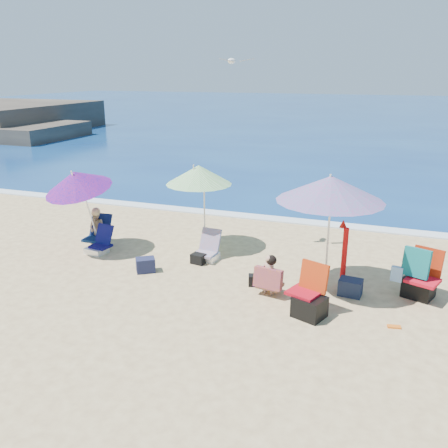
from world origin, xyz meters
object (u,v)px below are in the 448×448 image
(chair_navy, at_px, (99,246))
(chair_rainbow, at_px, (207,252))
(umbrella_blue, at_px, (76,181))
(person_left, at_px, (97,228))
(furled_umbrella, at_px, (344,252))
(camp_chair_left, at_px, (309,301))
(camp_chair_right, at_px, (419,279))
(umbrella_striped, at_px, (199,175))
(umbrella_turquoise, at_px, (331,189))
(person_center, at_px, (269,276))
(seagull, at_px, (232,61))

(chair_navy, bearing_deg, chair_rainbow, 9.69)
(umbrella_blue, xyz_separation_m, person_left, (0.08, 0.53, -1.29))
(umbrella_blue, xyz_separation_m, furled_umbrella, (6.03, 0.05, -0.97))
(camp_chair_left, distance_m, camp_chair_right, 2.30)
(umbrella_striped, height_order, chair_navy, umbrella_striped)
(umbrella_turquoise, relative_size, chair_rainbow, 3.44)
(person_center, xyz_separation_m, seagull, (-1.52, 2.29, 3.93))
(umbrella_turquoise, distance_m, umbrella_blue, 5.73)
(umbrella_striped, bearing_deg, camp_chair_right, -12.62)
(umbrella_striped, height_order, umbrella_blue, umbrella_blue)
(umbrella_blue, relative_size, camp_chair_left, 2.29)
(umbrella_turquoise, relative_size, camp_chair_right, 2.30)
(seagull, bearing_deg, camp_chair_left, -49.87)
(chair_navy, bearing_deg, umbrella_blue, -166.56)
(umbrella_turquoise, bearing_deg, camp_chair_right, 7.95)
(umbrella_striped, distance_m, chair_rainbow, 1.81)
(seagull, bearing_deg, furled_umbrella, -27.67)
(chair_rainbow, xyz_separation_m, seagull, (0.24, 0.99, 4.14))
(camp_chair_left, bearing_deg, umbrella_blue, 166.80)
(umbrella_blue, distance_m, chair_navy, 1.62)
(umbrella_blue, height_order, seagull, seagull)
(person_center, relative_size, person_left, 0.84)
(umbrella_striped, distance_m, umbrella_blue, 2.80)
(furled_umbrella, bearing_deg, person_center, -147.68)
(umbrella_turquoise, relative_size, umbrella_striped, 1.12)
(furled_umbrella, relative_size, chair_rainbow, 2.05)
(chair_navy, height_order, person_center, person_center)
(chair_rainbow, relative_size, person_center, 0.83)
(umbrella_blue, distance_m, camp_chair_right, 7.57)
(umbrella_striped, distance_m, furled_umbrella, 3.83)
(furled_umbrella, xyz_separation_m, person_center, (-1.29, -0.82, -0.36))
(camp_chair_right, xyz_separation_m, person_left, (-7.37, 0.45, 0.07))
(chair_navy, distance_m, chair_rainbow, 2.62)
(umbrella_turquoise, xyz_separation_m, seagull, (-2.50, 1.69, 2.28))
(person_center, height_order, person_left, person_left)
(camp_chair_left, bearing_deg, chair_navy, 164.86)
(furled_umbrella, xyz_separation_m, person_left, (-5.95, 0.48, -0.32))
(umbrella_striped, distance_m, person_center, 3.27)
(umbrella_blue, xyz_separation_m, camp_chair_right, (7.45, 0.08, -1.37))
(furled_umbrella, relative_size, chair_navy, 2.09)
(umbrella_striped, xyz_separation_m, chair_rainbow, (0.45, -0.65, -1.63))
(umbrella_turquoise, height_order, camp_chair_left, umbrella_turquoise)
(camp_chair_left, height_order, person_center, camp_chair_left)
(umbrella_turquoise, bearing_deg, camp_chair_left, -94.77)
(person_center, xyz_separation_m, person_left, (-4.67, 1.29, 0.04))
(umbrella_blue, bearing_deg, camp_chair_left, -13.20)
(umbrella_turquoise, xyz_separation_m, chair_rainbow, (-2.74, 0.69, -1.86))
(person_center, height_order, seagull, seagull)
(furled_umbrella, distance_m, camp_chair_left, 1.51)
(chair_navy, bearing_deg, umbrella_striped, 27.00)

